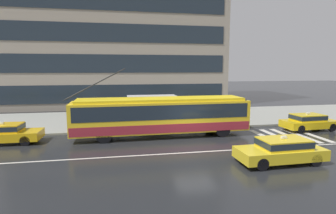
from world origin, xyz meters
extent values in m
plane|color=#212326|center=(0.00, 0.00, 0.00)|extent=(160.00, 160.00, 0.00)
cube|color=gray|center=(0.00, 9.52, 0.07)|extent=(80.00, 10.00, 0.14)
cube|color=beige|center=(5.53, 1.26, 0.00)|extent=(0.44, 4.40, 0.01)
cube|color=beige|center=(6.43, 1.26, 0.00)|extent=(0.44, 4.40, 0.01)
cube|color=beige|center=(7.33, 1.26, 0.00)|extent=(0.44, 4.40, 0.01)
cube|color=beige|center=(8.23, 1.26, 0.00)|extent=(0.44, 4.40, 0.01)
cube|color=beige|center=(9.13, 1.26, 0.00)|extent=(0.44, 4.40, 0.01)
cube|color=silver|center=(0.00, -1.20, 0.00)|extent=(72.00, 0.14, 0.01)
cube|color=yellow|center=(-1.67, 2.92, 1.47)|extent=(12.39, 2.64, 2.12)
cube|color=yellow|center=(-1.67, 2.92, 2.63)|extent=(11.64, 2.38, 0.20)
cube|color=#1E2833|center=(-1.67, 2.92, 1.90)|extent=(11.89, 2.66, 0.97)
cube|color=#9E2734|center=(-1.67, 2.92, 0.80)|extent=(12.26, 2.67, 0.59)
cube|color=#1E2833|center=(4.46, 2.99, 1.90)|extent=(0.15, 2.20, 1.06)
cube|color=black|center=(4.31, 2.99, 2.43)|extent=(0.18, 1.90, 0.28)
cylinder|color=black|center=(-6.16, 3.22, 3.77)|extent=(4.06, 0.11, 2.12)
cylinder|color=black|center=(-6.15, 2.52, 3.77)|extent=(4.06, 0.11, 2.12)
cylinder|color=black|center=(2.52, 4.07, 0.52)|extent=(1.04, 0.31, 1.04)
cylinder|color=black|center=(2.54, 1.87, 0.52)|extent=(1.04, 0.31, 1.04)
cylinder|color=black|center=(-5.64, 3.97, 0.52)|extent=(1.04, 0.31, 1.04)
cylinder|color=black|center=(-5.61, 1.78, 0.52)|extent=(1.04, 0.31, 1.04)
cube|color=yellow|center=(3.39, -3.69, 0.51)|extent=(4.45, 1.88, 0.55)
cube|color=yellow|center=(3.56, -3.69, 1.02)|extent=(2.42, 1.59, 0.48)
cube|color=#1E2833|center=(3.56, -3.69, 1.05)|extent=(2.46, 1.61, 0.31)
cube|color=silver|center=(3.56, -3.69, 1.33)|extent=(0.28, 0.17, 0.12)
cylinder|color=black|center=(1.94, -4.52, 0.31)|extent=(0.62, 0.21, 0.62)
cylinder|color=black|center=(1.91, -2.92, 0.31)|extent=(0.62, 0.21, 0.62)
cylinder|color=black|center=(4.86, -4.46, 0.31)|extent=(0.62, 0.21, 0.62)
cylinder|color=black|center=(4.83, -2.87, 0.31)|extent=(0.62, 0.21, 0.62)
cube|color=gold|center=(-11.88, 2.87, 0.51)|extent=(4.39, 1.86, 0.55)
cube|color=#E5AA0F|center=(-12.06, 2.87, 1.02)|extent=(2.38, 1.58, 0.48)
cube|color=#1E2833|center=(-12.06, 2.87, 1.05)|extent=(2.43, 1.60, 0.31)
cube|color=silver|center=(-12.06, 2.87, 1.33)|extent=(0.28, 0.17, 0.12)
cylinder|color=black|center=(-10.43, 3.64, 0.31)|extent=(0.62, 0.21, 0.62)
cylinder|color=black|center=(-10.46, 2.05, 0.31)|extent=(0.62, 0.21, 0.62)
cube|color=gold|center=(10.03, 2.62, 0.51)|extent=(4.28, 1.98, 0.55)
cube|color=gold|center=(9.86, 2.62, 1.02)|extent=(2.34, 1.64, 0.48)
cube|color=#1E2833|center=(9.86, 2.62, 1.05)|extent=(2.38, 1.66, 0.31)
cube|color=silver|center=(9.86, 2.62, 1.33)|extent=(0.29, 0.17, 0.12)
cylinder|color=black|center=(11.38, 3.48, 0.31)|extent=(0.63, 0.23, 0.62)
cylinder|color=black|center=(11.45, 1.89, 0.31)|extent=(0.63, 0.23, 0.62)
cylinder|color=black|center=(8.60, 3.36, 0.31)|extent=(0.63, 0.23, 0.62)
cylinder|color=black|center=(8.67, 1.77, 0.31)|extent=(0.63, 0.23, 0.62)
cylinder|color=gray|center=(-0.11, 5.41, 1.33)|extent=(0.08, 0.08, 2.39)
cylinder|color=gray|center=(-3.79, 5.41, 1.33)|extent=(0.08, 0.08, 2.39)
cylinder|color=gray|center=(-0.11, 6.64, 1.33)|extent=(0.08, 0.08, 2.39)
cylinder|color=gray|center=(-3.79, 6.64, 1.33)|extent=(0.08, 0.08, 2.39)
cube|color=#99ADB2|center=(-1.95, 6.64, 1.38)|extent=(3.50, 0.04, 1.91)
cube|color=#B2B2B7|center=(-1.95, 6.02, 2.57)|extent=(3.98, 1.54, 0.08)
cube|color=brown|center=(-1.95, 6.33, 0.59)|extent=(2.58, 0.36, 0.08)
cylinder|color=brown|center=(-4.76, 7.23, 0.55)|extent=(0.14, 0.14, 0.81)
cylinder|color=brown|center=(-4.78, 7.39, 0.55)|extent=(0.14, 0.14, 0.81)
cylinder|color=navy|center=(-4.77, 7.31, 1.23)|extent=(0.41, 0.41, 0.55)
sphere|color=#DFB48C|center=(-4.77, 7.31, 1.62)|extent=(0.23, 0.23, 0.23)
cone|color=black|center=(-4.76, 7.19, 1.92)|extent=(1.54, 1.54, 0.30)
cylinder|color=#333333|center=(-4.76, 7.19, 1.40)|extent=(0.02, 0.02, 0.74)
cylinder|color=black|center=(-5.60, 5.86, 0.56)|extent=(0.14, 0.14, 0.85)
cylinder|color=black|center=(-5.48, 5.75, 0.56)|extent=(0.14, 0.14, 0.85)
cylinder|color=#212428|center=(-5.54, 5.80, 1.30)|extent=(0.51, 0.51, 0.62)
sphere|color=tan|center=(-5.54, 5.80, 1.71)|extent=(0.21, 0.21, 0.21)
cone|color=red|center=(-5.46, 5.72, 2.00)|extent=(1.62, 1.62, 0.31)
cylinder|color=#333333|center=(-5.46, 5.72, 1.46)|extent=(0.02, 0.02, 0.76)
cube|color=gray|center=(-4.65, 23.36, 13.81)|extent=(27.32, 14.18, 27.62)
cube|color=#1E2833|center=(-4.65, 16.23, 1.90)|extent=(25.68, 0.06, 2.07)
cube|color=#1E2833|center=(-4.65, 16.23, 5.35)|extent=(25.68, 0.06, 2.07)
cube|color=#1E2833|center=(-4.65, 16.23, 8.80)|extent=(25.68, 0.06, 2.07)
cube|color=#1E2833|center=(-4.65, 16.23, 12.25)|extent=(25.68, 0.06, 2.07)
camera|label=1|loc=(-4.67, -15.67, 4.79)|focal=28.79mm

